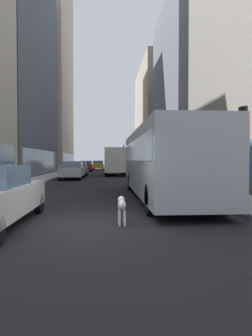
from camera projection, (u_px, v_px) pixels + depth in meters
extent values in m
plane|color=black|center=(105.00, 172.00, 42.98)|extent=(120.00, 120.00, 0.00)
cube|color=#ADA89E|center=(66.00, 171.00, 42.61)|extent=(2.40, 110.00, 0.15)
cube|color=#9E9991|center=(143.00, 171.00, 43.35)|extent=(2.40, 110.00, 0.15)
cube|color=slate|center=(43.00, 161.00, 31.82)|extent=(0.08, 15.79, 2.40)
cube|color=#B2A893|center=(32.00, 73.00, 48.03)|extent=(11.72, 14.82, 32.15)
cube|color=slate|center=(69.00, 161.00, 48.82)|extent=(0.08, 13.33, 2.40)
cube|color=slate|center=(245.00, 163.00, 15.15)|extent=(0.08, 19.17, 2.40)
cube|color=slate|center=(202.00, 90.00, 35.82)|extent=(9.54, 15.27, 20.54)
cube|color=slate|center=(163.00, 161.00, 35.75)|extent=(0.08, 13.74, 2.40)
cube|color=#A0937F|center=(168.00, 118.00, 55.75)|extent=(10.56, 20.06, 19.36)
cube|color=slate|center=(140.00, 161.00, 55.63)|extent=(0.08, 18.06, 2.40)
cube|color=#999EA3|center=(162.00, 162.00, 13.43)|extent=(2.55, 11.50, 2.75)
cube|color=slate|center=(162.00, 151.00, 13.42)|extent=(2.57, 11.04, 0.90)
cube|color=black|center=(145.00, 178.00, 19.15)|extent=(2.55, 0.16, 0.44)
cylinder|color=black|center=(131.00, 181.00, 16.94)|extent=(0.30, 1.00, 1.00)
cylinder|color=black|center=(169.00, 181.00, 17.08)|extent=(0.30, 1.00, 1.00)
cylinder|color=black|center=(151.00, 199.00, 9.25)|extent=(0.30, 1.00, 1.00)
cylinder|color=black|center=(220.00, 199.00, 9.40)|extent=(0.30, 1.00, 1.00)
cube|color=silver|center=(124.00, 148.00, 18.45)|extent=(0.08, 0.24, 0.40)
cube|color=red|center=(86.00, 167.00, 44.07)|extent=(1.73, 3.91, 0.75)
cube|color=slate|center=(86.00, 163.00, 43.86)|extent=(1.59, 1.76, 0.55)
cylinder|color=black|center=(82.00, 169.00, 45.57)|extent=(0.22, 0.64, 0.64)
cylinder|color=black|center=(92.00, 169.00, 45.67)|extent=(0.22, 0.64, 0.64)
cylinder|color=black|center=(80.00, 170.00, 42.50)|extent=(0.22, 0.64, 0.64)
cylinder|color=black|center=(91.00, 170.00, 42.59)|extent=(0.22, 0.64, 0.64)
cube|color=yellow|center=(98.00, 166.00, 50.65)|extent=(1.86, 4.13, 0.75)
cube|color=slate|center=(98.00, 162.00, 50.43)|extent=(1.71, 1.86, 0.55)
cylinder|color=black|center=(94.00, 168.00, 52.25)|extent=(0.22, 0.64, 0.64)
cylinder|color=black|center=(103.00, 168.00, 52.36)|extent=(0.22, 0.64, 0.64)
cylinder|color=black|center=(93.00, 168.00, 48.97)|extent=(0.22, 0.64, 0.64)
cylinder|color=black|center=(103.00, 168.00, 49.07)|extent=(0.22, 0.64, 0.64)
cube|color=#4C6BB7|center=(78.00, 170.00, 31.25)|extent=(1.87, 4.31, 0.75)
cube|color=slate|center=(78.00, 164.00, 31.02)|extent=(1.72, 1.94, 0.55)
cylinder|color=black|center=(72.00, 173.00, 32.94)|extent=(0.22, 0.64, 0.64)
cylinder|color=black|center=(87.00, 173.00, 33.05)|extent=(0.22, 0.64, 0.64)
cylinder|color=black|center=(68.00, 174.00, 29.47)|extent=(0.22, 0.64, 0.64)
cylinder|color=black|center=(84.00, 174.00, 29.58)|extent=(0.22, 0.64, 0.64)
cube|color=#B7BABF|center=(72.00, 172.00, 26.23)|extent=(1.89, 4.31, 0.75)
cube|color=slate|center=(72.00, 164.00, 26.00)|extent=(1.73, 1.94, 0.55)
cylinder|color=black|center=(66.00, 175.00, 27.92)|extent=(0.22, 0.64, 0.64)
cylinder|color=black|center=(83.00, 175.00, 28.03)|extent=(0.22, 0.64, 0.64)
cylinder|color=black|center=(60.00, 177.00, 24.45)|extent=(0.22, 0.64, 0.64)
cylinder|color=black|center=(80.00, 177.00, 24.56)|extent=(0.22, 0.64, 0.64)
cube|color=black|center=(121.00, 166.00, 53.31)|extent=(1.77, 4.48, 0.75)
cube|color=slate|center=(121.00, 162.00, 53.07)|extent=(1.63, 2.02, 0.55)
cylinder|color=black|center=(116.00, 167.00, 55.09)|extent=(0.22, 0.64, 0.64)
cylinder|color=black|center=(124.00, 167.00, 55.19)|extent=(0.22, 0.64, 0.64)
cylinder|color=black|center=(117.00, 168.00, 51.45)|extent=(0.22, 0.64, 0.64)
cylinder|color=black|center=(125.00, 168.00, 51.55)|extent=(0.22, 0.64, 0.64)
cylinder|color=black|center=(39.00, 203.00, 9.61)|extent=(0.22, 0.64, 0.64)
cube|color=#19519E|center=(114.00, 162.00, 36.20)|extent=(2.30, 2.00, 2.10)
cube|color=silver|center=(115.00, 160.00, 32.45)|extent=(2.30, 5.50, 2.60)
cylinder|color=black|center=(106.00, 170.00, 36.16)|extent=(0.28, 0.90, 0.90)
cylinder|color=black|center=(122.00, 170.00, 36.30)|extent=(0.28, 0.90, 0.90)
cylinder|color=black|center=(106.00, 172.00, 30.68)|extent=(0.28, 0.90, 0.90)
cylinder|color=black|center=(125.00, 172.00, 30.81)|extent=(0.28, 0.90, 0.90)
ellipsoid|color=white|center=(122.00, 205.00, 7.95)|extent=(0.22, 0.60, 0.26)
sphere|color=white|center=(121.00, 200.00, 8.33)|extent=(0.20, 0.20, 0.20)
sphere|color=black|center=(119.00, 199.00, 8.34)|extent=(0.07, 0.07, 0.07)
sphere|color=black|center=(123.00, 199.00, 8.35)|extent=(0.07, 0.07, 0.07)
cylinder|color=white|center=(123.00, 205.00, 7.55)|extent=(0.03, 0.16, 0.19)
cylinder|color=white|center=(119.00, 215.00, 8.17)|extent=(0.06, 0.06, 0.40)
cylinder|color=white|center=(124.00, 215.00, 8.18)|extent=(0.06, 0.06, 0.40)
cylinder|color=white|center=(120.00, 219.00, 7.75)|extent=(0.06, 0.06, 0.40)
cylinder|color=white|center=(125.00, 218.00, 7.76)|extent=(0.06, 0.06, 0.40)
sphere|color=black|center=(123.00, 203.00, 8.05)|extent=(0.04, 0.04, 0.04)
sphere|color=black|center=(120.00, 205.00, 7.87)|extent=(0.04, 0.04, 0.04)
sphere|color=black|center=(123.00, 204.00, 7.77)|extent=(0.04, 0.04, 0.04)
cylinder|color=black|center=(245.00, 157.00, 9.77)|extent=(0.12, 0.12, 3.40)
cube|color=black|center=(243.00, 117.00, 9.91)|extent=(0.24, 0.20, 0.70)
sphere|color=red|center=(242.00, 111.00, 10.01)|extent=(0.11, 0.11, 0.11)
sphere|color=orange|center=(241.00, 118.00, 10.02)|extent=(0.11, 0.11, 0.11)
sphere|color=green|center=(241.00, 124.00, 10.03)|extent=(0.11, 0.11, 0.11)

